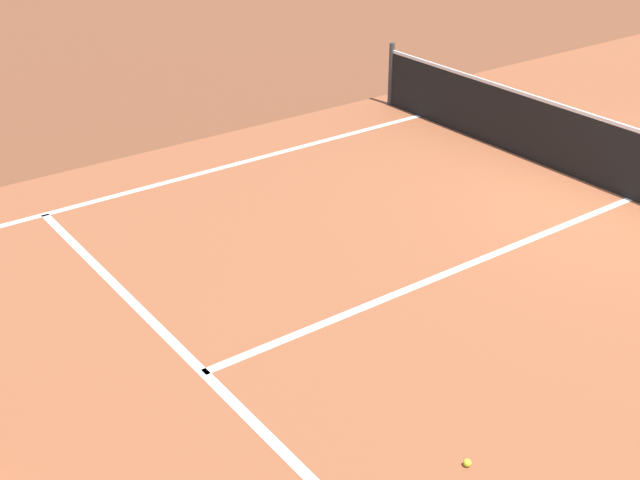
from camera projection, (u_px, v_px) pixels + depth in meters
The scene contains 7 objects.
ground_plane at pixel (630, 199), 10.97m from camera, with size 60.00×60.00×0.00m, color brown.
court_surface_inbounds at pixel (630, 199), 10.97m from camera, with size 10.62×24.40×0.00m, color #9E5433.
line_sideline_left at pixel (79, 205), 10.79m from camera, with size 0.10×11.89×0.01m, color white.
line_service_near at pixel (203, 372), 7.62m from camera, with size 8.22×0.10×0.01m, color white.
line_center_service at pixel (455, 270), 9.29m from camera, with size 0.10×6.40×0.01m, color white.
net at pixel (636, 164), 10.74m from camera, with size 9.82×0.09×1.07m.
tennis_ball_mid_court at pixel (467, 463), 6.53m from camera, with size 0.07×0.07×0.07m, color #CCE033.
Camera 1 is at (5.62, -9.20, 4.62)m, focal length 46.72 mm.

